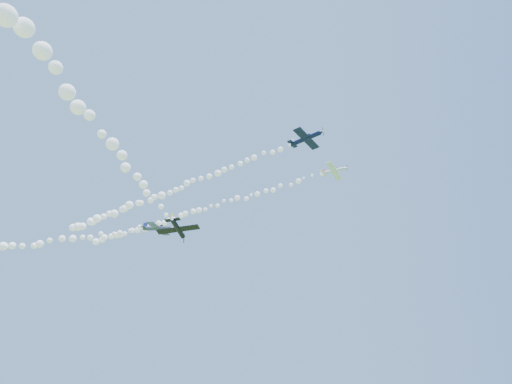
% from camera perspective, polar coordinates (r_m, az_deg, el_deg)
% --- Properties ---
extents(plane_white, '(6.07, 6.42, 2.26)m').
position_cam_1_polar(plane_white, '(94.64, 10.37, 2.81)').
color(plane_white, white).
extents(smoke_trail_white, '(69.17, 27.65, 2.69)m').
position_cam_1_polar(smoke_trail_white, '(111.39, -8.43, -2.75)').
color(smoke_trail_white, white).
extents(plane_navy, '(7.46, 7.90, 2.09)m').
position_cam_1_polar(plane_navy, '(84.16, 6.73, 7.12)').
color(plane_navy, black).
extents(smoke_trail_navy, '(65.78, 31.33, 2.97)m').
position_cam_1_polar(smoke_trail_navy, '(103.91, -12.12, -0.19)').
color(smoke_trail_navy, white).
extents(plane_grey, '(8.03, 8.48, 3.19)m').
position_cam_1_polar(plane_grey, '(98.19, -12.89, -4.73)').
color(plane_grey, '#3C4257').
extents(smoke_trail_grey, '(71.68, 8.25, 3.52)m').
position_cam_1_polar(smoke_trail_grey, '(119.81, -29.69, -6.28)').
color(smoke_trail_grey, white).
extents(plane_black, '(7.66, 7.34, 2.89)m').
position_cam_1_polar(plane_black, '(77.62, -10.36, -4.84)').
color(plane_black, black).
extents(smoke_trail_black, '(3.08, 78.13, 2.98)m').
position_cam_1_polar(smoke_trail_black, '(47.44, -27.15, 16.20)').
color(smoke_trail_black, white).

